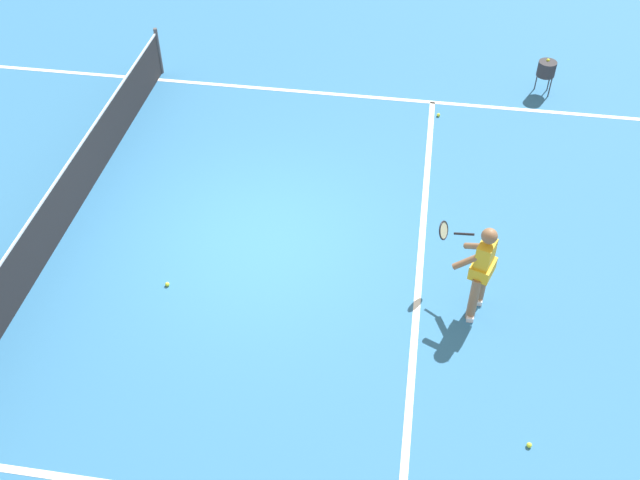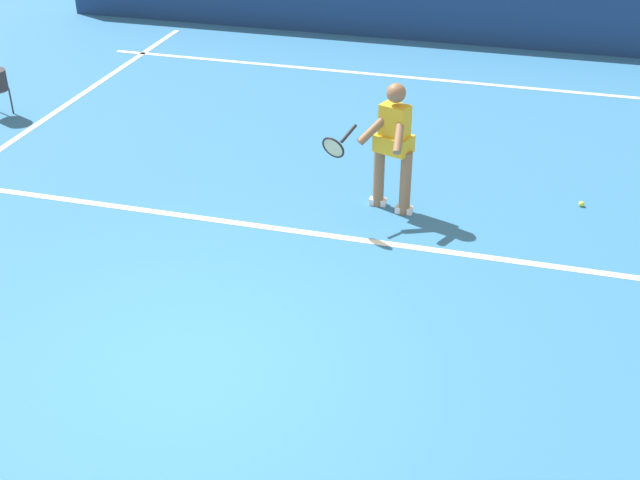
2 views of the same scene
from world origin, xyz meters
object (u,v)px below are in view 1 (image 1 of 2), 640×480
(tennis_ball_mid, at_px, (167,284))
(ball_hopper, at_px, (547,69))
(tennis_ball_near, at_px, (529,445))
(tennis_ball_far, at_px, (438,115))
(tennis_player, at_px, (481,267))

(tennis_ball_mid, relative_size, ball_hopper, 0.09)
(tennis_ball_near, bearing_deg, tennis_ball_mid, 69.50)
(tennis_ball_mid, bearing_deg, tennis_ball_far, -36.43)
(tennis_ball_near, height_order, tennis_ball_mid, same)
(tennis_player, bearing_deg, ball_hopper, -12.61)
(tennis_ball_far, xyz_separation_m, ball_hopper, (1.19, -2.04, 0.51))
(tennis_player, height_order, ball_hopper, tennis_player)
(tennis_player, distance_m, tennis_ball_mid, 4.59)
(tennis_player, distance_m, tennis_ball_near, 2.44)
(tennis_ball_near, relative_size, ball_hopper, 0.09)
(tennis_ball_near, bearing_deg, tennis_ball_far, 10.73)
(tennis_player, xyz_separation_m, tennis_ball_mid, (-0.25, 4.51, -0.81))
(tennis_player, relative_size, tennis_ball_far, 23.48)
(tennis_ball_near, xyz_separation_m, tennis_ball_mid, (1.95, 5.20, 0.00))
(tennis_player, bearing_deg, tennis_ball_far, 7.64)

